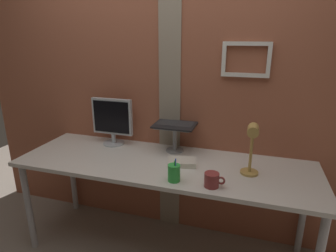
# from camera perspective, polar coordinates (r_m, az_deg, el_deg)

# --- Properties ---
(ground_plane) EXTENTS (6.00, 6.00, 0.00)m
(ground_plane) POSITION_cam_1_polar(r_m,az_deg,el_deg) (2.59, -3.23, -22.57)
(ground_plane) COLOR gray
(brick_wall_back) EXTENTS (3.46, 0.16, 2.42)m
(brick_wall_back) POSITION_cam_1_polar(r_m,az_deg,el_deg) (2.39, -0.41, 6.62)
(brick_wall_back) COLOR #9E563D
(brick_wall_back) RESTS_ON ground_plane
(desk) EXTENTS (2.19, 0.70, 0.78)m
(desk) POSITION_cam_1_polar(r_m,az_deg,el_deg) (2.15, -0.80, -8.91)
(desk) COLOR silver
(desk) RESTS_ON ground_plane
(monitor) EXTENTS (0.35, 0.18, 0.40)m
(monitor) POSITION_cam_1_polar(r_m,az_deg,el_deg) (2.44, -11.07, 1.33)
(monitor) COLOR #ADB2B7
(monitor) RESTS_ON desk
(laptop_stand) EXTENTS (0.28, 0.22, 0.22)m
(laptop_stand) POSITION_cam_1_polar(r_m,az_deg,el_deg) (2.27, 1.37, -1.61)
(laptop_stand) COLOR gray
(laptop_stand) RESTS_ON desk
(laptop) EXTENTS (0.32, 0.31, 0.24)m
(laptop) POSITION_cam_1_polar(r_m,az_deg,el_deg) (2.29, 1.90, 2.08)
(laptop) COLOR black
(laptop) RESTS_ON laptop_stand
(desk_lamp) EXTENTS (0.12, 0.20, 0.37)m
(desk_lamp) POSITION_cam_1_polar(r_m,az_deg,el_deg) (1.89, 16.41, -3.55)
(desk_lamp) COLOR tan
(desk_lamp) RESTS_ON desk
(pen_cup) EXTENTS (0.08, 0.08, 0.16)m
(pen_cup) POSITION_cam_1_polar(r_m,az_deg,el_deg) (1.84, 1.21, -9.35)
(pen_cup) COLOR green
(pen_cup) RESTS_ON desk
(coffee_mug) EXTENTS (0.13, 0.09, 0.09)m
(coffee_mug) POSITION_cam_1_polar(r_m,az_deg,el_deg) (1.80, 8.79, -10.61)
(coffee_mug) COLOR maroon
(coffee_mug) RESTS_ON desk
(paper_clutter_stack) EXTENTS (0.23, 0.18, 0.04)m
(paper_clutter_stack) POSITION_cam_1_polar(r_m,az_deg,el_deg) (2.08, 2.80, -7.23)
(paper_clutter_stack) COLOR silver
(paper_clutter_stack) RESTS_ON desk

